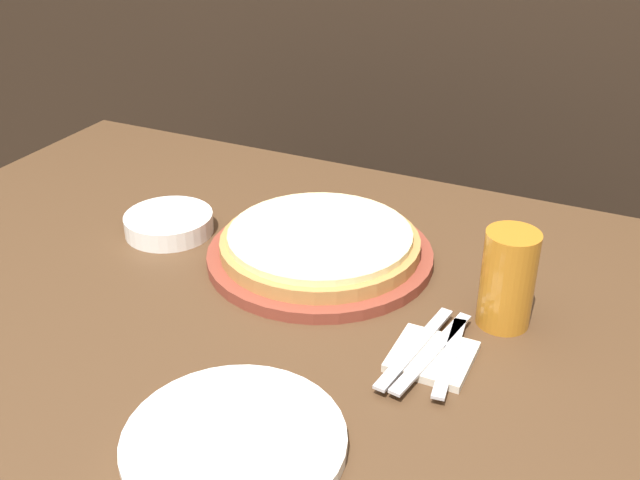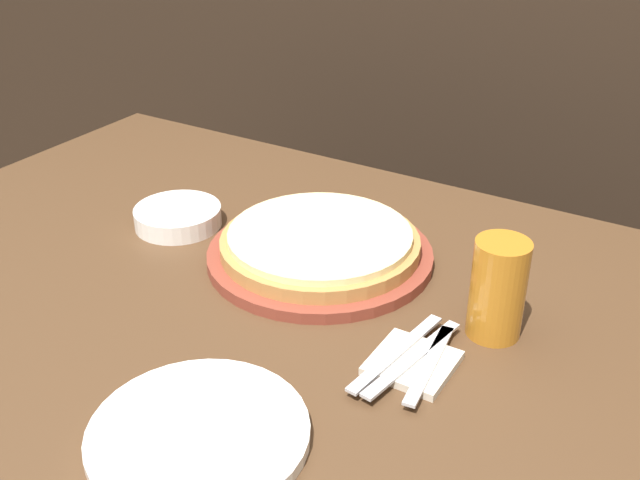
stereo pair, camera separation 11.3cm
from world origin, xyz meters
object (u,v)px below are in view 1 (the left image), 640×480
at_px(dinner_knife, 432,352).
at_px(beer_glass, 508,275).
at_px(dinner_plate, 234,441).
at_px(fork, 415,347).
at_px(spoon, 450,356).
at_px(side_bowl, 169,223).
at_px(pizza_on_board, 320,247).

bearing_deg(dinner_knife, beer_glass, 63.57).
height_order(dinner_plate, fork, dinner_plate).
relative_size(beer_glass, fork, 0.70).
relative_size(dinner_plate, spoon, 1.48).
bearing_deg(beer_glass, side_bowl, 177.89).
distance_m(dinner_plate, side_bowl, 0.58).
xyz_separation_m(pizza_on_board, beer_glass, (0.33, -0.05, 0.06)).
height_order(pizza_on_board, beer_glass, beer_glass).
distance_m(dinner_plate, dinner_knife, 0.31).
bearing_deg(side_bowl, fork, -16.50).
height_order(beer_glass, dinner_knife, beer_glass).
xyz_separation_m(dinner_plate, dinner_knife, (0.16, 0.26, 0.01)).
bearing_deg(beer_glass, dinner_plate, -119.87).
height_order(beer_glass, dinner_plate, beer_glass).
distance_m(fork, dinner_knife, 0.03).
relative_size(pizza_on_board, fork, 1.79).
height_order(beer_glass, spoon, beer_glass).
relative_size(fork, dinner_knife, 1.00).
bearing_deg(side_bowl, dinner_plate, -46.90).
bearing_deg(dinner_plate, beer_glass, 60.13).
xyz_separation_m(dinner_plate, fork, (0.14, 0.26, 0.01)).
xyz_separation_m(pizza_on_board, spoon, (0.29, -0.18, -0.01)).
height_order(pizza_on_board, side_bowl, pizza_on_board).
relative_size(beer_glass, dinner_knife, 0.71).
xyz_separation_m(side_bowl, fork, (0.53, -0.16, -0.00)).
bearing_deg(dinner_plate, side_bowl, 133.10).
relative_size(side_bowl, spoon, 0.88).
xyz_separation_m(pizza_on_board, dinner_plate, (0.10, -0.45, -0.02)).
distance_m(pizza_on_board, beer_glass, 0.34).
xyz_separation_m(pizza_on_board, side_bowl, (-0.30, -0.03, -0.01)).
bearing_deg(dinner_plate, pizza_on_board, 102.46).
relative_size(pizza_on_board, dinner_knife, 1.80).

